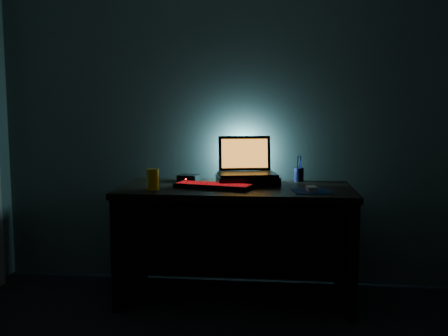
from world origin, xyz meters
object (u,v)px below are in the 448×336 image
Objects in this scene: laptop at (246,166)px; keyboard at (213,186)px; mouse at (312,189)px; juice_glass at (153,179)px; router at (189,178)px; pen_cup at (299,175)px.

laptop is 0.32m from keyboard.
mouse is 0.98m from juice_glass.
mouse is 0.90m from router.
pen_cup is 0.59× the size of router.
laptop is 2.64× the size of router.
keyboard is (-0.19, -0.24, -0.11)m from laptop.
pen_cup is (0.36, 0.13, -0.07)m from laptop.
pen_cup is at bearing 48.55° from keyboard.
mouse reaches higher than keyboard.
laptop is 0.39m from pen_cup.
router is at bearing 147.12° from mouse.
router is (-0.40, 0.05, -0.10)m from laptop.
router is at bearing -173.86° from pen_cup.
pen_cup is at bearing 88.08° from mouse.
mouse is 0.99× the size of pen_cup.
router is at bearing 141.23° from keyboard.
laptop reaches higher than mouse.
laptop is at bearing 65.58° from keyboard.
pen_cup is 1.04m from juice_glass.
juice_glass is at bearing -99.30° from router.
router reaches higher than mouse.
laptop is 0.42m from router.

